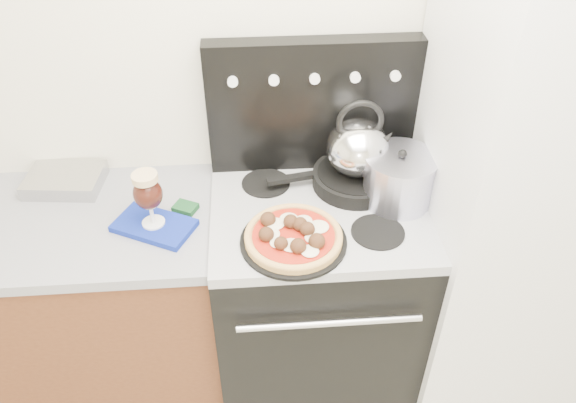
{
  "coord_description": "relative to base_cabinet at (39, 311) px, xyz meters",
  "views": [
    {
      "loc": [
        -0.15,
        -0.34,
        2.17
      ],
      "look_at": [
        -0.04,
        1.05,
        1.05
      ],
      "focal_mm": 35.0,
      "sensor_mm": 36.0,
      "label": 1
    }
  ],
  "objects": [
    {
      "name": "room_shell",
      "position": [
        1.02,
        -0.91,
        0.82
      ],
      "size": [
        3.52,
        3.01,
        2.52
      ],
      "color": "beige",
      "rests_on": "ground"
    },
    {
      "name": "base_cabinet",
      "position": [
        0.0,
        0.0,
        0.0
      ],
      "size": [
        1.45,
        0.6,
        0.86
      ],
      "primitive_type": "cube",
      "color": "#5C2F17",
      "rests_on": "ground"
    },
    {
      "name": "countertop",
      "position": [
        0.0,
        0.0,
        0.45
      ],
      "size": [
        1.48,
        0.63,
        0.04
      ],
      "primitive_type": "cube",
      "color": "gray",
      "rests_on": "base_cabinet"
    },
    {
      "name": "stove_body",
      "position": [
        1.1,
        -0.02,
        0.01
      ],
      "size": [
        0.76,
        0.65,
        0.88
      ],
      "primitive_type": "cube",
      "color": "black",
      "rests_on": "ground"
    },
    {
      "name": "cooktop",
      "position": [
        1.1,
        -0.02,
        0.47
      ],
      "size": [
        0.76,
        0.65,
        0.04
      ],
      "primitive_type": "cube",
      "color": "#ADADB2",
      "rests_on": "stove_body"
    },
    {
      "name": "backguard",
      "position": [
        1.1,
        0.25,
        0.74
      ],
      "size": [
        0.76,
        0.08,
        0.5
      ],
      "primitive_type": "cube",
      "color": "black",
      "rests_on": "cooktop"
    },
    {
      "name": "fridge",
      "position": [
        1.8,
        -0.05,
        0.52
      ],
      "size": [
        0.64,
        0.68,
        1.9
      ],
      "primitive_type": "cube",
      "color": "silver",
      "rests_on": "ground"
    },
    {
      "name": "foil_sheet",
      "position": [
        0.18,
        0.2,
        0.5
      ],
      "size": [
        0.29,
        0.22,
        0.05
      ],
      "primitive_type": "cube",
      "rotation": [
        0.0,
        0.0,
        -0.1
      ],
      "color": "silver",
      "rests_on": "countertop"
    },
    {
      "name": "oven_mitt",
      "position": [
        0.53,
        -0.07,
        0.48
      ],
      "size": [
        0.31,
        0.26,
        0.02
      ],
      "primitive_type": "cube",
      "rotation": [
        0.0,
        0.0,
        -0.47
      ],
      "color": "navy",
      "rests_on": "countertop"
    },
    {
      "name": "beer_glass",
      "position": [
        0.53,
        -0.07,
        0.6
      ],
      "size": [
        0.11,
        0.11,
        0.21
      ],
      "primitive_type": null,
      "rotation": [
        0.0,
        0.0,
        0.19
      ],
      "color": "black",
      "rests_on": "oven_mitt"
    },
    {
      "name": "pizza_pan",
      "position": [
        1.0,
        -0.2,
        0.5
      ],
      "size": [
        0.43,
        0.43,
        0.01
      ],
      "primitive_type": "cylinder",
      "rotation": [
        0.0,
        0.0,
        -0.28
      ],
      "color": "black",
      "rests_on": "cooktop"
    },
    {
      "name": "pizza",
      "position": [
        1.0,
        -0.2,
        0.52
      ],
      "size": [
        0.41,
        0.41,
        0.05
      ],
      "primitive_type": null,
      "rotation": [
        0.0,
        0.0,
        0.34
      ],
      "color": "#E9B356",
      "rests_on": "pizza_pan"
    },
    {
      "name": "skillet",
      "position": [
        1.25,
        0.09,
        0.52
      ],
      "size": [
        0.36,
        0.36,
        0.06
      ],
      "primitive_type": "cylinder",
      "rotation": [
        0.0,
        0.0,
        0.19
      ],
      "color": "black",
      "rests_on": "cooktop"
    },
    {
      "name": "tea_kettle",
      "position": [
        1.25,
        0.09,
        0.67
      ],
      "size": [
        0.24,
        0.24,
        0.25
      ],
      "primitive_type": null,
      "rotation": [
        0.0,
        0.0,
        -0.09
      ],
      "color": "#AEB1C5",
      "rests_on": "skillet"
    },
    {
      "name": "stock_pot",
      "position": [
        1.38,
        -0.01,
        0.58
      ],
      "size": [
        0.26,
        0.26,
        0.18
      ],
      "primitive_type": "cylinder",
      "rotation": [
        0.0,
        0.0,
        -0.1
      ],
      "color": "silver",
      "rests_on": "cooktop"
    }
  ]
}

